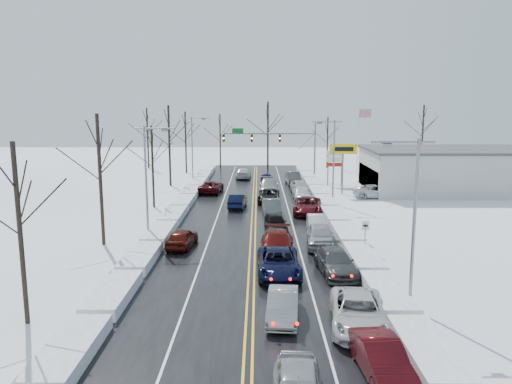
{
  "coord_description": "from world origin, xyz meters",
  "views": [
    {
      "loc": [
        0.43,
        -43.12,
        10.73
      ],
      "look_at": [
        0.21,
        3.09,
        2.5
      ],
      "focal_mm": 35.0,
      "sensor_mm": 36.0,
      "label": 1
    }
  ],
  "objects_px": {
    "dealership_building": "(449,170)",
    "oncoming_car_0": "(238,208)",
    "traffic_signal_mast": "(280,141)",
    "tires_plus_sign": "(343,152)",
    "flagpole": "(359,137)"
  },
  "relations": [
    {
      "from": "tires_plus_sign",
      "to": "flagpole",
      "type": "xyz_separation_m",
      "value": [
        4.67,
        14.01,
        0.93
      ]
    },
    {
      "from": "tires_plus_sign",
      "to": "oncoming_car_0",
      "type": "distance_m",
      "value": 15.53
    },
    {
      "from": "dealership_building",
      "to": "oncoming_car_0",
      "type": "bearing_deg",
      "value": -158.38
    },
    {
      "from": "tires_plus_sign",
      "to": "dealership_building",
      "type": "relative_size",
      "value": 0.29
    },
    {
      "from": "dealership_building",
      "to": "oncoming_car_0",
      "type": "relative_size",
      "value": 4.6
    },
    {
      "from": "tires_plus_sign",
      "to": "oncoming_car_0",
      "type": "height_order",
      "value": "tires_plus_sign"
    },
    {
      "from": "traffic_signal_mast",
      "to": "oncoming_car_0",
      "type": "xyz_separation_m",
      "value": [
        -5.17,
        -20.18,
        -5.48
      ]
    },
    {
      "from": "flagpole",
      "to": "oncoming_car_0",
      "type": "bearing_deg",
      "value": -127.29
    },
    {
      "from": "traffic_signal_mast",
      "to": "tires_plus_sign",
      "type": "height_order",
      "value": "traffic_signal_mast"
    },
    {
      "from": "traffic_signal_mast",
      "to": "dealership_building",
      "type": "xyz_separation_m",
      "value": [
        20.53,
        -9.99,
        -2.82
      ]
    },
    {
      "from": "dealership_building",
      "to": "oncoming_car_0",
      "type": "height_order",
      "value": "dealership_building"
    },
    {
      "from": "dealership_building",
      "to": "oncoming_car_0",
      "type": "xyz_separation_m",
      "value": [
        -25.7,
        -10.18,
        -2.66
      ]
    },
    {
      "from": "dealership_building",
      "to": "traffic_signal_mast",
      "type": "bearing_deg",
      "value": 154.05
    },
    {
      "from": "traffic_signal_mast",
      "to": "tires_plus_sign",
      "type": "bearing_deg",
      "value": -59.54
    },
    {
      "from": "tires_plus_sign",
      "to": "dealership_building",
      "type": "xyz_separation_m",
      "value": [
        13.48,
        2.01,
        -2.34
      ]
    }
  ]
}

